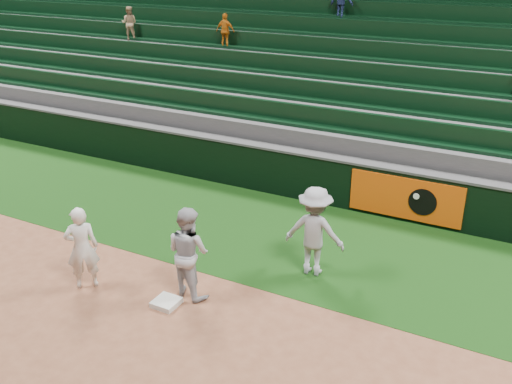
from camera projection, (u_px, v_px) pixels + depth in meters
ground at (173, 294)px, 10.55m from camera, size 70.00×70.00×0.00m
foul_grass at (249, 229)px, 12.99m from camera, size 36.00×4.20×0.01m
first_base at (166, 302)px, 10.23m from camera, size 0.44×0.44×0.10m
first_baseman at (82, 248)px, 10.51m from camera, size 0.70×0.69×1.64m
baserunner at (188, 252)px, 10.26m from camera, size 0.97×0.84×1.74m
base_coach at (314, 231)px, 10.91m from camera, size 1.23×0.79×1.81m
field_wall at (291, 172)px, 14.52m from camera, size 36.00×0.45×1.25m
stadium_seating at (343, 99)px, 17.17m from camera, size 36.00×5.95×5.08m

